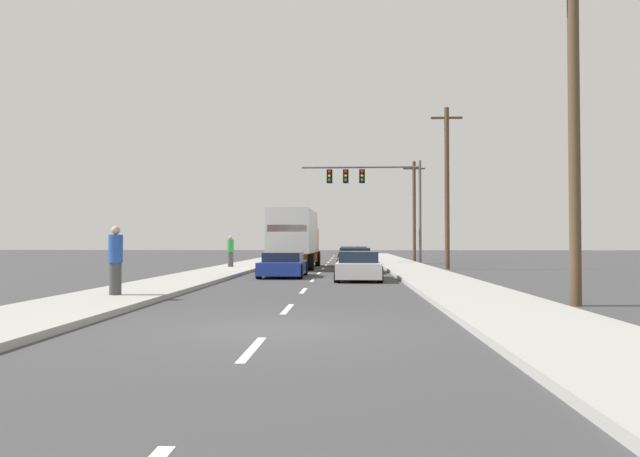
% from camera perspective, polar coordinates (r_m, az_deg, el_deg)
% --- Properties ---
extents(ground_plane, '(140.00, 140.00, 0.00)m').
position_cam_1_polar(ground_plane, '(35.31, 0.41, -3.89)').
color(ground_plane, '#3D3D3F').
extents(sidewalk_right, '(2.87, 80.00, 0.14)m').
position_cam_1_polar(sidewalk_right, '(30.50, 9.45, -4.15)').
color(sidewalk_right, '#9E9E99').
rests_on(sidewalk_right, ground_plane).
extents(sidewalk_left, '(2.87, 80.00, 0.14)m').
position_cam_1_polar(sidewalk_left, '(30.95, -9.24, -4.11)').
color(sidewalk_left, '#9E9E99').
rests_on(sidewalk_left, ground_plane).
extents(lane_markings, '(0.14, 62.00, 0.01)m').
position_cam_1_polar(lane_markings, '(33.46, 0.29, -4.03)').
color(lane_markings, silver).
rests_on(lane_markings, ground_plane).
extents(box_truck, '(2.61, 8.81, 3.38)m').
position_cam_1_polar(box_truck, '(33.86, -2.47, -0.70)').
color(box_truck, white).
rests_on(box_truck, ground_plane).
extents(car_blue, '(1.99, 4.12, 1.10)m').
position_cam_1_polar(car_blue, '(25.77, -3.69, -3.68)').
color(car_blue, '#1E389E').
rests_on(car_blue, ground_plane).
extents(car_maroon, '(2.12, 4.61, 1.26)m').
position_cam_1_polar(car_maroon, '(37.01, 3.43, -2.87)').
color(car_maroon, maroon).
rests_on(car_maroon, ground_plane).
extents(car_gray, '(1.85, 4.44, 1.27)m').
position_cam_1_polar(car_gray, '(29.73, 3.48, -3.27)').
color(car_gray, slate).
rests_on(car_gray, ground_plane).
extents(car_white, '(1.96, 4.47, 1.19)m').
position_cam_1_polar(car_white, '(23.71, 3.86, -3.84)').
color(car_white, white).
rests_on(car_white, ground_plane).
extents(traffic_signal_mast, '(8.57, 0.69, 7.38)m').
position_cam_1_polar(traffic_signal_mast, '(41.07, 4.67, 4.46)').
color(traffic_signal_mast, '#595B56').
rests_on(traffic_signal_mast, ground_plane).
extents(utility_pole_near, '(1.80, 0.28, 8.69)m').
position_cam_1_polar(utility_pole_near, '(15.73, 24.07, 9.38)').
color(utility_pole_near, brown).
rests_on(utility_pole_near, ground_plane).
extents(utility_pole_mid, '(1.80, 0.28, 9.33)m').
position_cam_1_polar(utility_pole_mid, '(33.66, 12.58, 4.20)').
color(utility_pole_mid, brown).
rests_on(utility_pole_mid, ground_plane).
extents(utility_pole_far, '(1.80, 0.28, 8.22)m').
position_cam_1_polar(utility_pole_far, '(47.63, 9.40, 1.90)').
color(utility_pole_far, brown).
rests_on(utility_pole_far, ground_plane).
extents(pedestrian_near_corner, '(0.38, 0.38, 1.88)m').
position_cam_1_polar(pedestrian_near_corner, '(16.52, -19.77, -2.99)').
color(pedestrian_near_corner, '#3F3F42').
rests_on(pedestrian_near_corner, sidewalk_left).
extents(pedestrian_mid_block, '(0.38, 0.38, 1.80)m').
position_cam_1_polar(pedestrian_mid_block, '(33.27, -8.93, -2.24)').
color(pedestrian_mid_block, '#3F3F42').
rests_on(pedestrian_mid_block, sidewalk_left).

